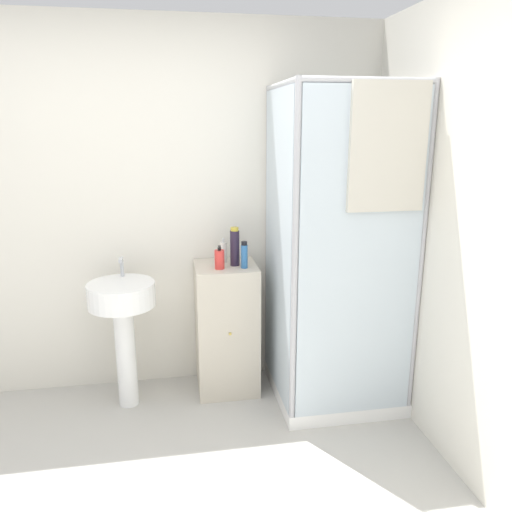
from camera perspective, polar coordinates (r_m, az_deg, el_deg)
name	(u,v)px	position (r m, az deg, el deg)	size (l,w,h in m)	color
wall_back	(139,211)	(3.49, -13.23, 4.99)	(6.40, 0.06, 2.50)	silver
shower_enclosure	(332,312)	(3.31, 8.71, -6.32)	(0.80, 0.83, 2.07)	white
vanity_cabinet	(227,328)	(3.50, -3.38, -8.21)	(0.41, 0.42, 0.91)	beige
sink	(123,313)	(3.33, -14.97, -6.36)	(0.43, 0.43, 0.98)	white
soap_dispenser	(219,259)	(3.26, -4.19, -0.36)	(0.06, 0.07, 0.16)	red
shampoo_bottle_tall_black	(235,247)	(3.31, -2.44, 1.05)	(0.06, 0.06, 0.26)	#281E33
shampoo_bottle_blue	(244,255)	(3.26, -1.36, 0.09)	(0.04, 0.04, 0.18)	#2D66A3
lotion_bottle_white	(224,252)	(3.41, -3.73, 0.47)	(0.05, 0.05, 0.17)	white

